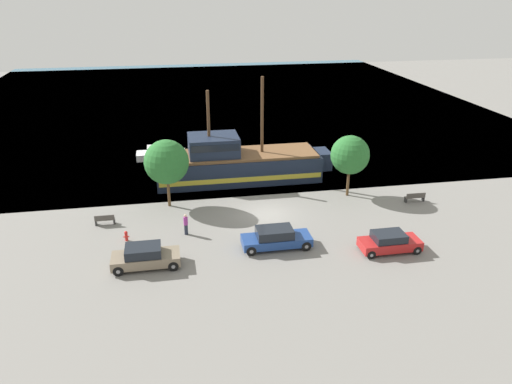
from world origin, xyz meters
The scene contains 13 objects.
ground_plane centered at (0.00, 0.00, 0.00)m, with size 160.00×160.00×0.00m, color gray.
water_surface centered at (0.00, 44.00, 0.00)m, with size 80.00×80.00×0.00m, color #38667F.
pirate_ship centered at (-1.33, 8.26, 1.63)m, with size 16.57×4.75×9.71m.
moored_boat_dockside centered at (-8.50, 15.95, 0.51)m, with size 5.16×1.94×1.36m.
parked_car_curb_front centered at (-0.52, -5.51, 0.75)m, with size 4.91×1.91×1.51m.
parked_car_curb_mid centered at (-9.55, -6.52, 0.75)m, with size 4.45×1.94×1.52m.
parked_car_curb_rear centered at (7.19, -7.41, 0.70)m, with size 4.22×1.84×1.41m.
fire_hydrant centered at (-11.03, -2.55, 0.41)m, with size 0.42×0.25×0.76m.
bench_promenade_east centered at (-12.81, 0.42, 0.43)m, with size 1.50×0.45×0.85m.
bench_promenade_west centered at (12.98, 0.22, 0.44)m, with size 1.72×0.45×0.85m.
pedestrian_walking_near centered at (-6.68, -2.33, 0.83)m, with size 0.32×0.32×1.64m.
tree_row_east centered at (-7.80, 3.17, 3.91)m, with size 3.67×3.67×5.75m.
tree_row_mideast centered at (7.77, 2.67, 3.75)m, with size 3.36×3.36×5.44m.
Camera 1 is at (-7.47, -36.00, 17.33)m, focal length 35.00 mm.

